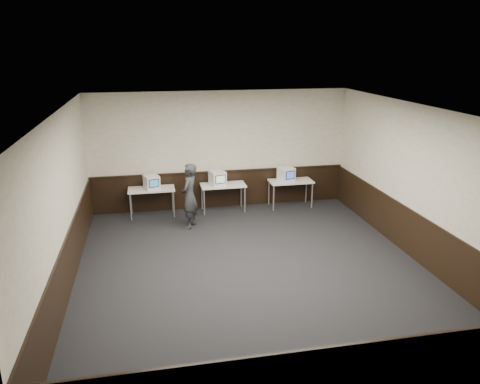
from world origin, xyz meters
name	(u,v)px	position (x,y,z in m)	size (l,w,h in m)	color
floor	(252,270)	(0.00, 0.00, 0.00)	(8.00, 8.00, 0.00)	black
ceiling	(254,110)	(0.00, 0.00, 3.20)	(8.00, 8.00, 0.00)	white
back_wall	(220,150)	(0.00, 4.00, 1.60)	(7.00, 7.00, 0.00)	beige
front_wall	(333,302)	(0.00, -4.00, 1.60)	(7.00, 7.00, 0.00)	beige
left_wall	(61,206)	(-3.50, 0.00, 1.60)	(8.00, 8.00, 0.00)	beige
right_wall	(419,184)	(3.50, 0.00, 1.60)	(8.00, 8.00, 0.00)	beige
wainscot_back	(221,189)	(0.00, 3.98, 0.50)	(6.98, 0.04, 1.00)	black
wainscot_front	(327,382)	(0.00, -3.98, 0.50)	(6.98, 0.04, 1.00)	black
wainscot_left	(69,262)	(-3.48, 0.00, 0.50)	(0.04, 7.98, 1.00)	black
wainscot_right	(412,234)	(3.48, 0.00, 0.50)	(0.04, 7.98, 1.00)	black
wainscot_rail	(221,171)	(0.00, 3.96, 1.02)	(6.98, 0.06, 0.04)	black
desk_left	(152,191)	(-1.90, 3.60, 0.68)	(1.20, 0.60, 0.75)	silver
desk_center	(223,187)	(0.00, 3.60, 0.68)	(1.20, 0.60, 0.75)	silver
desk_right	(291,183)	(1.90, 3.60, 0.68)	(1.20, 0.60, 0.75)	silver
emac_left	(152,182)	(-1.88, 3.57, 0.93)	(0.45, 0.47, 0.36)	white
emac_center	(218,178)	(-0.15, 3.57, 0.94)	(0.47, 0.48, 0.38)	white
emac_right	(286,174)	(1.77, 3.61, 0.94)	(0.47, 0.49, 0.38)	white
person	(189,196)	(-1.00, 2.58, 0.81)	(0.59, 0.39, 1.63)	#282A2E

